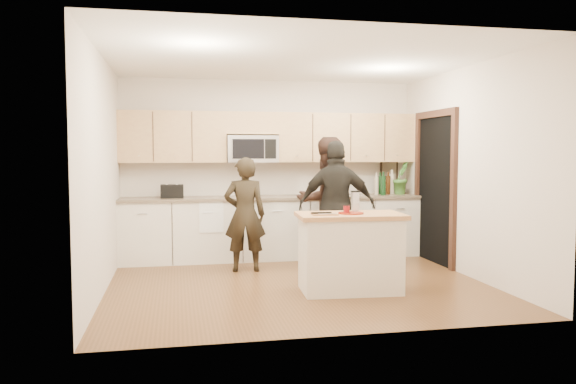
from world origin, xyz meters
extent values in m
plane|color=brown|center=(0.00, 0.00, 0.00)|extent=(4.50, 4.50, 0.00)
cube|color=beige|center=(0.00, 2.00, 1.35)|extent=(4.50, 0.02, 2.70)
cube|color=beige|center=(0.00, -2.00, 1.35)|extent=(4.50, 0.02, 2.70)
cube|color=beige|center=(-2.25, 0.00, 1.35)|extent=(0.02, 4.00, 2.70)
cube|color=beige|center=(2.25, 0.00, 1.35)|extent=(0.02, 4.00, 2.70)
cube|color=white|center=(0.00, 0.00, 2.70)|extent=(4.50, 4.00, 0.02)
cube|color=beige|center=(0.00, 1.69, 0.45)|extent=(4.50, 0.62, 0.90)
cube|color=#76654E|center=(0.00, 1.68, 0.92)|extent=(4.50, 0.66, 0.04)
cube|color=tan|center=(-1.48, 1.83, 1.83)|extent=(1.55, 0.33, 0.75)
cube|color=tan|center=(1.17, 1.83, 1.83)|extent=(2.17, 0.33, 0.75)
cube|color=tan|center=(-0.31, 1.83, 2.04)|extent=(0.78, 0.33, 0.33)
cube|color=silver|center=(-0.31, 1.80, 1.65)|extent=(0.76, 0.40, 0.40)
cube|color=black|center=(-0.39, 1.60, 1.65)|extent=(0.47, 0.01, 0.29)
cube|color=black|center=(-0.06, 1.60, 1.65)|extent=(0.17, 0.01, 0.29)
cube|color=black|center=(2.24, 0.90, 1.05)|extent=(0.02, 1.05, 2.10)
cube|color=black|center=(2.22, 0.33, 1.05)|extent=(0.06, 0.10, 2.10)
cube|color=black|center=(2.22, 1.48, 1.05)|extent=(0.06, 0.10, 2.10)
cube|color=black|center=(2.22, 0.90, 2.15)|extent=(0.06, 1.25, 0.10)
cube|color=black|center=(1.95, 1.99, 1.28)|extent=(0.30, 0.03, 0.38)
cube|color=tan|center=(1.95, 1.97, 1.28)|extent=(0.24, 0.00, 0.32)
cube|color=white|center=(-0.95, 1.38, 0.70)|extent=(0.34, 0.01, 0.48)
cube|color=white|center=(-0.95, 1.67, 0.94)|extent=(0.34, 0.60, 0.01)
cube|color=beige|center=(0.51, -0.49, 0.42)|extent=(1.14, 0.71, 0.85)
cube|color=#B1744A|center=(0.51, -0.49, 0.88)|extent=(1.24, 0.77, 0.05)
cylinder|color=maroon|center=(0.51, -0.52, 0.91)|extent=(0.29, 0.29, 0.02)
cube|color=silver|center=(0.60, -0.41, 1.03)|extent=(0.08, 0.05, 0.22)
cube|color=black|center=(0.60, -0.41, 1.15)|extent=(0.10, 0.06, 0.02)
cylinder|color=maroon|center=(0.46, -0.53, 0.95)|extent=(0.07, 0.07, 0.09)
cube|color=#B1744A|center=(0.19, -0.57, 0.91)|extent=(0.30, 0.22, 0.02)
cube|color=black|center=(0.15, -0.59, 0.93)|extent=(0.23, 0.04, 0.02)
cube|color=silver|center=(0.21, -0.64, 0.92)|extent=(0.21, 0.04, 0.01)
cube|color=black|center=(-1.50, 1.67, 1.04)|extent=(0.32, 0.22, 0.19)
cube|color=silver|center=(-1.57, 1.67, 1.14)|extent=(0.03, 0.16, 0.00)
cube|color=silver|center=(-1.43, 1.67, 1.14)|extent=(0.03, 0.16, 0.00)
cylinder|color=tan|center=(1.64, 1.72, 1.11)|extent=(0.06, 0.06, 0.34)
cylinder|color=black|center=(1.73, 1.79, 1.11)|extent=(0.08, 0.08, 0.34)
cylinder|color=#351B09|center=(1.82, 1.69, 1.12)|extent=(0.07, 0.07, 0.35)
cylinder|color=tan|center=(1.91, 1.76, 1.13)|extent=(0.08, 0.08, 0.38)
cylinder|color=black|center=(1.69, 1.55, 1.12)|extent=(0.07, 0.07, 0.36)
imported|color=#437F32|center=(2.04, 1.72, 1.20)|extent=(0.36, 0.37, 0.52)
imported|color=black|center=(-0.54, 0.84, 0.77)|extent=(0.59, 0.41, 1.53)
imported|color=black|center=(0.67, 1.13, 0.91)|extent=(1.00, 0.85, 1.82)
imported|color=black|center=(0.70, 0.69, 0.88)|extent=(1.09, 0.62, 1.76)
camera|label=1|loc=(-1.43, -6.60, 1.59)|focal=35.00mm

